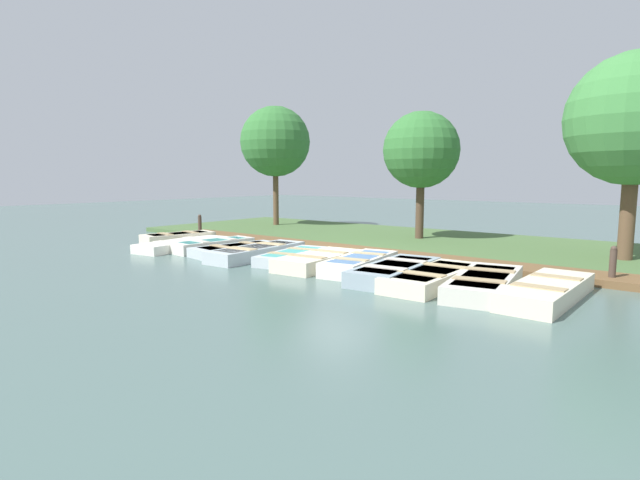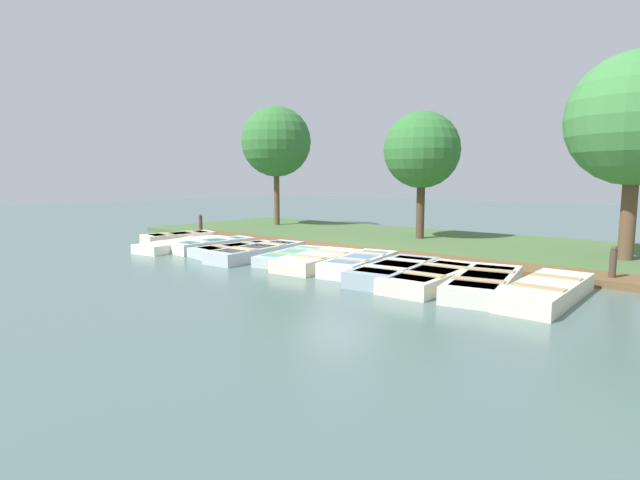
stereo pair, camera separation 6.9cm
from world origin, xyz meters
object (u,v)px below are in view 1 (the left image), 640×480
Objects in this scene: rowboat_1 at (183,244)px; rowboat_9 at (433,277)px; rowboat_8 at (395,271)px; rowboat_11 at (547,291)px; rowboat_4 at (257,252)px; park_tree_far_left at (275,142)px; park_tree_left at (421,150)px; rowboat_0 at (178,238)px; mooring_post_near at (200,225)px; mooring_post_far at (613,265)px; park_tree_center at (635,120)px; rowboat_6 at (319,260)px; rowboat_10 at (485,283)px; rowboat_7 at (360,263)px; rowboat_5 at (293,256)px; rowboat_2 at (213,245)px; rowboat_3 at (237,249)px.

rowboat_9 is (-0.11, 9.74, 0.03)m from rowboat_1.
rowboat_9 is (0.04, 1.06, -0.01)m from rowboat_8.
rowboat_4 is at bearing -89.20° from rowboat_11.
park_tree_far_left is 1.19× the size of park_tree_left.
rowboat_0 is 2.52m from mooring_post_near.
park_tree_center is (-3.27, -0.19, 3.68)m from mooring_post_far.
rowboat_6 is at bearing 2.69° from park_tree_left.
rowboat_10 is 3.76× the size of mooring_post_near.
rowboat_4 is 3.79m from rowboat_7.
rowboat_4 reaches higher than rowboat_5.
park_tree_left reaches higher than rowboat_10.
rowboat_2 is 0.59× the size of park_tree_left.
rowboat_10 is at bearing 76.65° from rowboat_5.
rowboat_9 is at bearing 85.49° from rowboat_4.
park_tree_far_left is at bearing -134.10° from rowboat_7.
park_tree_center reaches higher than mooring_post_near.
rowboat_8 is at bearing 85.68° from rowboat_4.
rowboat_6 is 4.83m from rowboat_10.
rowboat_8 is at bearing -93.39° from rowboat_9.
rowboat_3 is 8.47m from rowboat_10.
park_tree_center is (-5.91, 4.20, 3.96)m from rowboat_8.
rowboat_1 is (0.69, 1.24, -0.06)m from rowboat_0.
rowboat_4 is at bearing 40.19° from park_tree_far_left.
park_tree_center reaches higher than rowboat_5.
rowboat_11 is at bearing 84.10° from rowboat_1.
rowboat_9 is at bearing 97.41° from rowboat_0.
rowboat_0 is at bearing -98.60° from rowboat_6.
park_tree_center is at bearing 151.86° from rowboat_10.
mooring_post_near reaches higher than rowboat_1.
park_tree_center reaches higher than mooring_post_far.
park_tree_left is at bearing 160.95° from rowboat_5.
rowboat_8 reaches higher than rowboat_11.
rowboat_8 is at bearing 83.59° from rowboat_6.
rowboat_4 reaches higher than rowboat_3.
mooring_post_far is at bearing 94.93° from rowboat_1.
rowboat_11 reaches higher than rowboat_2.
rowboat_10 is at bearing 79.20° from mooring_post_near.
rowboat_3 is 3.37× the size of mooring_post_far.
rowboat_5 is 3.20× the size of mooring_post_near.
rowboat_9 is at bearing -27.83° from park_tree_center.
rowboat_9 is at bearing 82.09° from rowboat_8.
rowboat_1 is 1.07× the size of rowboat_9.
park_tree_far_left is at bearing -147.16° from rowboat_2.
rowboat_8 is 3.62× the size of mooring_post_near.
rowboat_6 is 9.12m from mooring_post_near.
rowboat_4 is 3.87× the size of mooring_post_near.
rowboat_1 is 1.17× the size of rowboat_7.
park_tree_center is (-5.94, 3.14, 3.97)m from rowboat_9.
rowboat_11 is (0.10, 9.78, 0.04)m from rowboat_3.
park_tree_left is at bearing 149.71° from rowboat_2.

